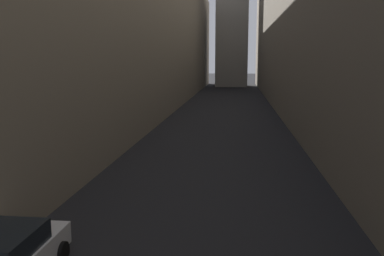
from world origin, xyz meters
TOP-DOWN VIEW (x-y plane):
  - ground_plane at (0.00, 48.00)m, footprint 264.00×264.00m
  - building_block_left at (-12.30, 50.00)m, footprint 13.60×108.00m

SIDE VIEW (x-z plane):
  - ground_plane at x=0.00m, z-range 0.00..0.00m
  - building_block_left at x=-12.30m, z-range 0.00..18.63m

